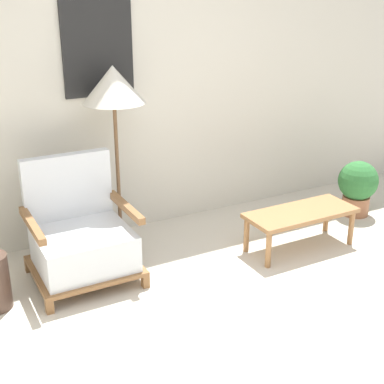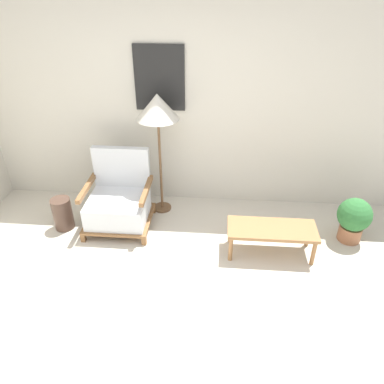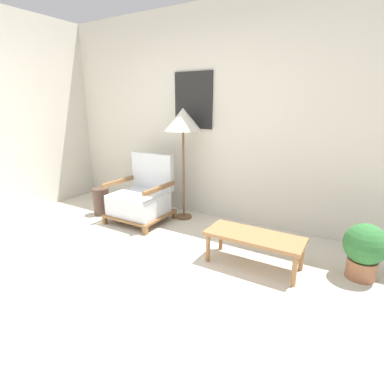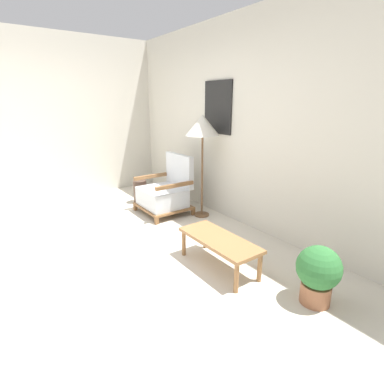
# 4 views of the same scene
# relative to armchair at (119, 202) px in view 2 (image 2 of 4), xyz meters

# --- Properties ---
(ground_plane) EXTENTS (14.00, 14.00, 0.00)m
(ground_plane) POSITION_rel_armchair_xyz_m (0.70, -1.60, -0.31)
(ground_plane) COLOR beige
(wall_back) EXTENTS (8.00, 0.09, 2.70)m
(wall_back) POSITION_rel_armchair_xyz_m (0.70, 0.68, 1.04)
(wall_back) COLOR beige
(wall_back) RESTS_ON ground_plane
(armchair) EXTENTS (0.73, 0.67, 0.87)m
(armchair) POSITION_rel_armchair_xyz_m (0.00, 0.00, 0.00)
(armchair) COLOR brown
(armchair) RESTS_ON ground_plane
(floor_lamp) EXTENTS (0.47, 0.47, 1.46)m
(floor_lamp) POSITION_rel_armchair_xyz_m (0.44, 0.36, 0.98)
(floor_lamp) COLOR brown
(floor_lamp) RESTS_ON ground_plane
(coffee_table) EXTENTS (0.91, 0.38, 0.33)m
(coffee_table) POSITION_rel_armchair_xyz_m (1.69, -0.37, -0.03)
(coffee_table) COLOR olive
(coffee_table) RESTS_ON ground_plane
(vase) EXTENTS (0.22, 0.22, 0.38)m
(vase) POSITION_rel_armchair_xyz_m (-0.64, -0.11, -0.12)
(vase) COLOR #473328
(vase) RESTS_ON ground_plane
(potted_plant) EXTENTS (0.36, 0.36, 0.51)m
(potted_plant) POSITION_rel_armchair_xyz_m (2.60, -0.08, -0.02)
(potted_plant) COLOR #935B3D
(potted_plant) RESTS_ON ground_plane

